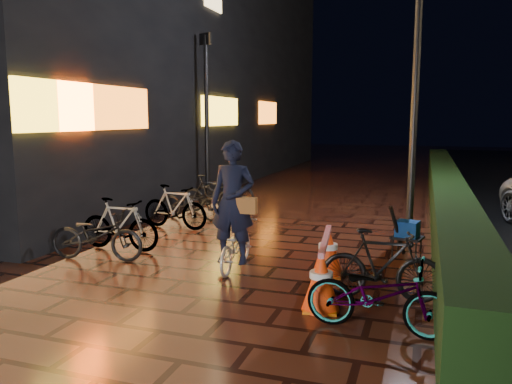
% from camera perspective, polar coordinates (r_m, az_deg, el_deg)
% --- Properties ---
extents(ground, '(80.00, 80.00, 0.00)m').
position_cam_1_polar(ground, '(6.87, -6.35, -11.95)').
color(ground, '#381911').
rests_on(ground, ground).
extents(hedge, '(0.70, 20.00, 1.00)m').
position_cam_1_polar(hedge, '(13.96, 20.78, 0.11)').
color(hedge, black).
rests_on(hedge, ground).
extents(storefront_block, '(12.09, 22.00, 9.00)m').
position_cam_1_polar(storefront_block, '(21.32, -16.96, 13.77)').
color(storefront_block, black).
rests_on(storefront_block, ground).
extents(lamp_post_hedge, '(0.49, 0.28, 5.26)m').
position_cam_1_polar(lamp_post_hedge, '(10.56, 17.73, 10.80)').
color(lamp_post_hedge, black).
rests_on(lamp_post_hedge, ground).
extents(lamp_post_sf, '(0.44, 0.24, 4.71)m').
position_cam_1_polar(lamp_post_sf, '(14.29, -5.66, 9.22)').
color(lamp_post_sf, black).
rests_on(lamp_post_sf, ground).
extents(cyclist, '(0.76, 1.46, 2.06)m').
position_cam_1_polar(cyclist, '(7.86, -2.53, -3.50)').
color(cyclist, silver).
rests_on(cyclist, ground).
extents(traffic_barrier, '(0.66, 1.90, 0.77)m').
position_cam_1_polar(traffic_barrier, '(7.05, 7.88, -8.17)').
color(traffic_barrier, '#FF3C0D').
rests_on(traffic_barrier, ground).
extents(cart_assembly, '(0.61, 0.51, 0.93)m').
position_cam_1_polar(cart_assembly, '(8.93, 16.82, -4.28)').
color(cart_assembly, black).
rests_on(cart_assembly, ground).
extents(parked_bikes_storefront, '(1.78, 6.31, 0.96)m').
position_cam_1_polar(parked_bikes_storefront, '(11.22, -8.93, -1.60)').
color(parked_bikes_storefront, black).
rests_on(parked_bikes_storefront, ground).
extents(parked_bikes_hedge, '(1.70, 1.66, 0.96)m').
position_cam_1_polar(parked_bikes_hedge, '(6.29, 14.01, -9.75)').
color(parked_bikes_hedge, black).
rests_on(parked_bikes_hedge, ground).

